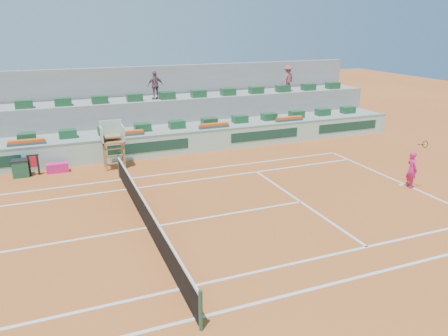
% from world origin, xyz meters
% --- Properties ---
extents(ground, '(90.00, 90.00, 0.00)m').
position_xyz_m(ground, '(0.00, 0.00, 0.00)').
color(ground, '#A14E1F').
rests_on(ground, ground).
extents(seating_tier_lower, '(36.00, 4.00, 1.20)m').
position_xyz_m(seating_tier_lower, '(0.00, 10.70, 0.60)').
color(seating_tier_lower, '#959592').
rests_on(seating_tier_lower, ground).
extents(seating_tier_upper, '(36.00, 2.40, 2.60)m').
position_xyz_m(seating_tier_upper, '(0.00, 12.30, 1.30)').
color(seating_tier_upper, '#959592').
rests_on(seating_tier_upper, ground).
extents(stadium_back_wall, '(36.00, 0.40, 4.40)m').
position_xyz_m(stadium_back_wall, '(0.00, 13.90, 2.20)').
color(stadium_back_wall, '#959592').
rests_on(stadium_back_wall, ground).
extents(player_bag, '(1.03, 0.46, 0.46)m').
position_xyz_m(player_bag, '(-2.72, 7.77, 0.23)').
color(player_bag, '#D71C77').
rests_on(player_bag, ground).
extents(spectator_mid, '(1.04, 0.59, 1.68)m').
position_xyz_m(spectator_mid, '(3.33, 11.87, 3.44)').
color(spectator_mid, '#734C58').
rests_on(spectator_mid, seating_tier_upper).
extents(spectator_right, '(1.29, 1.06, 1.74)m').
position_xyz_m(spectator_right, '(12.36, 11.77, 3.47)').
color(spectator_right, '#994C51').
rests_on(spectator_right, seating_tier_upper).
extents(court_lines, '(23.89, 11.09, 0.01)m').
position_xyz_m(court_lines, '(0.00, 0.00, 0.01)').
color(court_lines, silver).
rests_on(court_lines, ground).
extents(tennis_net, '(0.10, 11.97, 1.10)m').
position_xyz_m(tennis_net, '(0.00, 0.00, 0.53)').
color(tennis_net, black).
rests_on(tennis_net, ground).
extents(advertising_hoarding, '(36.00, 0.34, 1.26)m').
position_xyz_m(advertising_hoarding, '(0.02, 8.50, 0.63)').
color(advertising_hoarding, '#A3CDBA').
rests_on(advertising_hoarding, ground).
extents(umpire_chair, '(1.10, 0.90, 2.40)m').
position_xyz_m(umpire_chair, '(0.00, 7.50, 1.54)').
color(umpire_chair, olive).
rests_on(umpire_chair, ground).
extents(seat_row_lower, '(32.90, 0.60, 0.44)m').
position_xyz_m(seat_row_lower, '(0.00, 9.80, 1.42)').
color(seat_row_lower, '#1A4F2B').
rests_on(seat_row_lower, seating_tier_lower).
extents(seat_row_upper, '(32.90, 0.60, 0.44)m').
position_xyz_m(seat_row_upper, '(0.00, 11.70, 2.82)').
color(seat_row_upper, '#1A4F2B').
rests_on(seat_row_upper, seating_tier_upper).
extents(flower_planters, '(26.80, 0.36, 0.28)m').
position_xyz_m(flower_planters, '(-1.50, 9.00, 1.33)').
color(flower_planters, '#484848').
rests_on(flower_planters, seating_tier_lower).
extents(drink_cooler_a, '(0.76, 0.66, 0.84)m').
position_xyz_m(drink_cooler_a, '(-4.36, 7.75, 0.42)').
color(drink_cooler_a, '#18492F').
rests_on(drink_cooler_a, ground).
extents(towel_rack, '(0.57, 0.09, 1.03)m').
position_xyz_m(towel_rack, '(-3.77, 7.70, 0.60)').
color(towel_rack, black).
rests_on(towel_rack, ground).
extents(tennis_player, '(0.50, 0.89, 2.28)m').
position_xyz_m(tennis_player, '(11.83, -0.35, 0.84)').
color(tennis_player, '#D71C77').
rests_on(tennis_player, ground).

